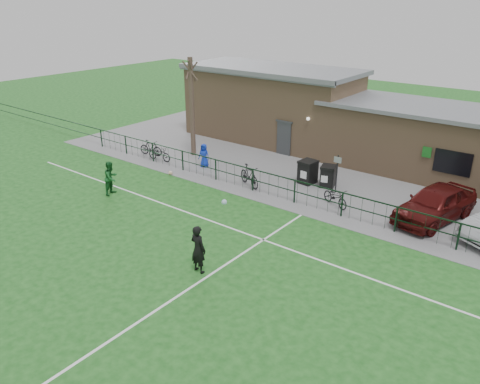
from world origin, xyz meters
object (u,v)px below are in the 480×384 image
Objects in this scene: wheelie_bin_right at (328,177)px; sign_post at (337,174)px; car_maroon at (435,203)px; spectator_child at (204,155)px; ball_ground at (170,173)px; outfield_player at (111,178)px; bicycle_d at (249,176)px; bicycle_e at (335,197)px; bicycle_c at (159,153)px; wheelie_bin_left at (308,173)px; bicycle_b at (151,148)px; bare_tree at (192,108)px.

sign_post is at bearing -50.89° from wheelie_bin_right.
sign_post reaches higher than car_maroon.
spectator_child is 6.02× the size of ball_ground.
car_maroon is 2.70× the size of outfield_player.
bicycle_d is at bearing -25.38° from spectator_child.
bicycle_e is (-4.18, -1.30, -0.35)m from car_maroon.
sign_post is at bearing -168.13° from car_maroon.
spectator_child reaches higher than bicycle_e.
bicycle_c is 2.67m from ball_ground.
wheelie_bin_right is at bearing 15.69° from wheelie_bin_left.
wheelie_bin_right is 0.66× the size of bicycle_b.
bicycle_d is at bearing -153.82° from sign_post.
bare_tree is 15.08m from car_maroon.
bicycle_d reaches higher than bicycle_e.
bicycle_c is (1.18, -0.37, -0.04)m from bicycle_b.
bicycle_b is 0.97× the size of bicycle_e.
spectator_child is at bearing 74.41° from ball_ground.
ball_ground is (-8.54, -3.33, -0.91)m from sign_post.
outfield_player reaches higher than wheelie_bin_left.
bicycle_b reaches higher than bicycle_e.
bare_tree is at bearing -173.41° from wheelie_bin_left.
bicycle_b is 7.04× the size of ball_ground.
bicycle_e is at bearing 11.33° from ball_ground.
bicycle_b is (-16.92, -1.46, -0.31)m from car_maroon.
car_maroon is (5.63, -0.67, 0.26)m from wheelie_bin_right.
bare_tree reaches higher than wheelie_bin_left.
bicycle_c is (-9.00, -2.30, -0.14)m from wheelie_bin_left.
wheelie_bin_left is at bearing 174.18° from wheelie_bin_right.
outfield_player is at bearing 161.08° from bicycle_d.
bare_tree is 10.19m from sign_post.
bare_tree reaches higher than sign_post.
car_maroon is at bearing -53.79° from bicycle_d.
outfield_player is (-8.88, -7.06, -0.16)m from sign_post.
car_maroon is 16.98m from bicycle_b.
ball_ground is at bearing -67.16° from bare_tree.
sign_post is 4.50m from bicycle_d.
sign_post reaches higher than wheelie_bin_left.
bicycle_c reaches higher than bicycle_e.
sign_post reaches higher than bicycle_b.
spectator_child is (4.07, 0.47, 0.20)m from bicycle_b.
wheelie_bin_left reaches higher than bicycle_e.
spectator_child reaches higher than ball_ground.
outfield_player is at bearing -112.74° from spectator_child.
wheelie_bin_right is 11.49m from bicycle_b.
outfield_player is at bearing 144.46° from bicycle_e.
bicycle_c is at bearing 114.99° from bicycle_d.
bicycle_c is 0.98× the size of outfield_player.
sign_post reaches higher than bicycle_d.
bicycle_b is (-2.00, -1.77, -2.50)m from bare_tree.
sign_post is 9.21m from ball_ground.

